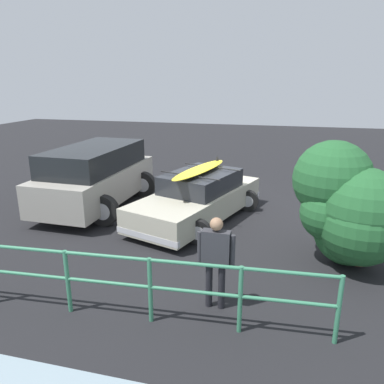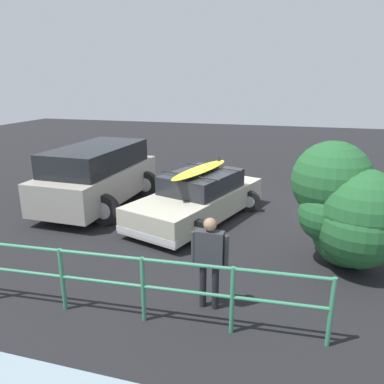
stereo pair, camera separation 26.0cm
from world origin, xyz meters
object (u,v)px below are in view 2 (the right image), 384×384
(sedan_car, at_px, (199,197))
(suv_car, at_px, (98,175))
(bush_near_left, at_px, (348,211))
(person_bystander, at_px, (210,255))

(sedan_car, bearing_deg, suv_car, -4.86)
(sedan_car, height_order, bush_near_left, bush_near_left)
(bush_near_left, bearing_deg, person_bystander, 43.40)
(person_bystander, relative_size, bush_near_left, 0.63)
(sedan_car, relative_size, person_bystander, 2.99)
(person_bystander, distance_m, bush_near_left, 3.16)
(person_bystander, height_order, bush_near_left, bush_near_left)
(person_bystander, bearing_deg, sedan_car, -72.82)
(sedan_car, distance_m, bush_near_left, 4.01)
(bush_near_left, bearing_deg, suv_car, -17.39)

